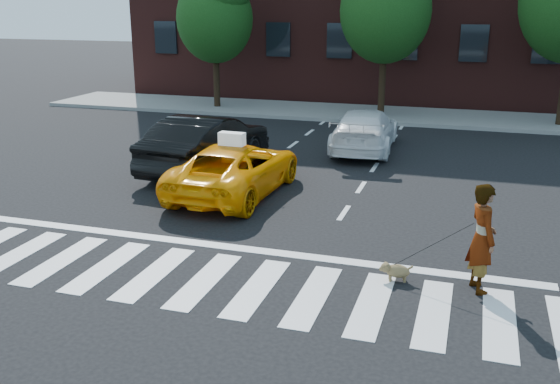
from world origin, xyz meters
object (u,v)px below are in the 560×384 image
at_px(white_suv, 365,130).
at_px(woman, 482,238).
at_px(taxi, 236,169).
at_px(black_sedan, 206,143).
at_px(dog, 395,270).
at_px(tree_left, 215,9).

relative_size(white_suv, woman, 2.47).
height_order(taxi, woman, woman).
xyz_separation_m(black_sedan, dog, (6.28, -5.94, -0.62)).
bearing_deg(white_suv, dog, 100.20).
bearing_deg(white_suv, woman, 107.78).
bearing_deg(black_sedan, taxi, 137.25).
bearing_deg(white_suv, tree_left, -40.71).
xyz_separation_m(taxi, white_suv, (2.29, 5.85, 0.02)).
bearing_deg(dog, tree_left, 109.29).
xyz_separation_m(tree_left, white_suv, (7.86, -6.05, -3.75)).
relative_size(woman, dog, 3.18).
bearing_deg(black_sedan, tree_left, -62.75).
relative_size(tree_left, black_sedan, 1.30).
relative_size(black_sedan, dog, 8.32).
height_order(white_suv, woman, woman).
xyz_separation_m(taxi, black_sedan, (-1.64, 1.87, 0.16)).
bearing_deg(dog, woman, -10.23).
bearing_deg(black_sedan, white_suv, -128.78).
distance_m(tree_left, woman, 19.99).
bearing_deg(woman, tree_left, 13.69).
distance_m(taxi, black_sedan, 2.49).
distance_m(black_sedan, woman, 9.67).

